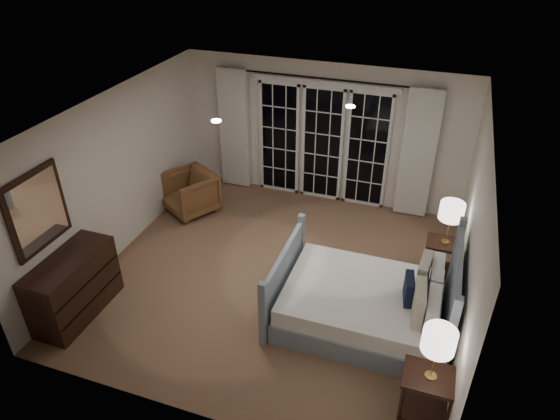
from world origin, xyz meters
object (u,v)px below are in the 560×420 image
(lamp_right, at_px, (452,211))
(dresser, at_px, (74,286))
(bed, at_px, (366,304))
(armchair, at_px, (190,192))
(lamp_left, at_px, (439,341))
(nightstand_left, at_px, (427,392))
(nightstand_right, at_px, (442,255))

(lamp_right, relative_size, dresser, 0.51)
(bed, xyz_separation_m, dresser, (-3.65, -1.06, 0.12))
(bed, distance_m, dresser, 3.80)
(dresser, bearing_deg, armchair, 85.89)
(lamp_left, distance_m, lamp_right, 2.50)
(nightstand_left, relative_size, nightstand_right, 1.08)
(lamp_left, xyz_separation_m, dresser, (-4.49, 0.20, -0.75))
(bed, relative_size, dresser, 1.73)
(lamp_right, xyz_separation_m, armchair, (-4.29, 0.51, -0.78))
(nightstand_left, relative_size, lamp_right, 1.09)
(bed, xyz_separation_m, nightstand_left, (0.84, -1.26, 0.14))
(armchair, bearing_deg, nightstand_right, 24.22)
(bed, height_order, lamp_right, lamp_right)
(lamp_left, distance_m, dresser, 4.56)
(bed, distance_m, lamp_left, 1.75)
(dresser, bearing_deg, nightstand_right, 27.09)
(nightstand_left, bearing_deg, lamp_left, 116.57)
(armchair, bearing_deg, lamp_right, 24.22)
(lamp_left, height_order, armchair, lamp_left)
(nightstand_right, xyz_separation_m, lamp_left, (-0.00, -2.50, 0.77))
(armchair, bearing_deg, nightstand_left, -4.06)
(nightstand_right, bearing_deg, bed, -124.28)
(nightstand_left, distance_m, armchair, 5.24)
(lamp_left, relative_size, lamp_right, 0.97)
(bed, height_order, nightstand_right, bed)
(lamp_left, bearing_deg, nightstand_left, -63.43)
(armchair, distance_m, dresser, 2.82)
(lamp_right, distance_m, armchair, 4.39)
(nightstand_right, relative_size, lamp_right, 1.01)
(nightstand_right, distance_m, armchair, 4.32)
(nightstand_left, relative_size, dresser, 0.56)
(nightstand_right, bearing_deg, dresser, -152.91)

